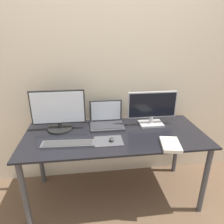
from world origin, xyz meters
name	(u,v)px	position (x,y,z in m)	size (l,w,h in m)	color
ground_plane	(120,224)	(0.00, 0.00, 0.00)	(12.00, 12.00, 0.00)	brown
wall_back	(110,71)	(0.00, 0.79, 1.25)	(7.00, 0.05, 2.50)	beige
desk	(115,143)	(0.00, 0.36, 0.64)	(1.70, 0.72, 0.73)	black
monitor_left	(58,111)	(-0.52, 0.52, 0.92)	(0.51, 0.24, 0.40)	black
monitor_right	(152,108)	(0.40, 0.52, 0.91)	(0.50, 0.17, 0.35)	#B2B2B7
laptop	(106,120)	(-0.06, 0.57, 0.79)	(0.34, 0.24, 0.25)	#333338
keyboard	(68,144)	(-0.42, 0.22, 0.74)	(0.46, 0.14, 0.02)	#4C4C51
mousepad	(109,141)	(-0.08, 0.23, 0.74)	(0.25, 0.19, 0.00)	#47474C
mouse	(112,139)	(-0.05, 0.23, 0.75)	(0.04, 0.06, 0.03)	#333333
book	(171,145)	(0.43, 0.09, 0.75)	(0.19, 0.26, 0.03)	silver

